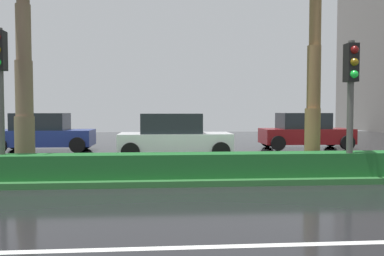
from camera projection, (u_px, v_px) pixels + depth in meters
ground_plane at (165, 170)px, 12.08m from camera, size 90.00×42.00×0.10m
near_lane_divider_stripe at (169, 248)px, 5.10m from camera, size 81.00×0.14×0.01m
median_strip at (165, 171)px, 11.07m from camera, size 85.50×4.00×0.15m
median_hedge at (166, 165)px, 9.66m from camera, size 76.50×0.70×0.60m
traffic_signal_median_left at (0, 75)px, 9.36m from camera, size 0.28×0.43×3.69m
traffic_signal_median_right at (351, 83)px, 9.66m from camera, size 0.28×0.43×3.44m
car_in_traffic_second at (43, 133)px, 17.37m from camera, size 4.30×2.02×1.72m
car_in_traffic_third at (174, 137)px, 14.84m from camera, size 4.30×2.02×1.72m
car_in_traffic_fourth at (305, 131)px, 18.62m from camera, size 4.30×2.02×1.72m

